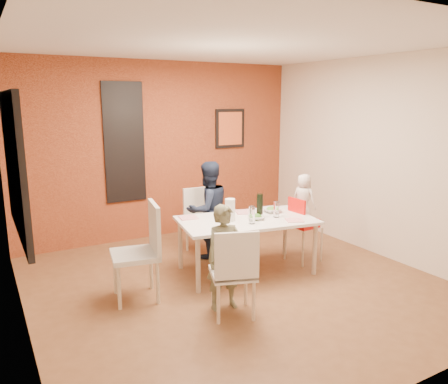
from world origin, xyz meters
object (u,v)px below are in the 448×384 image
chair_far (200,217)px  dining_table (247,224)px  chair_near (234,269)px  high_chair (302,223)px  paper_towel_roll (230,210)px  wine_bottle (260,206)px  chair_left (143,246)px  child_far (208,210)px  toddler (304,199)px  child_near (225,257)px

chair_far → dining_table: bearing=-78.3°
chair_near → high_chair: 1.81m
dining_table → chair_near: bearing=-128.1°
chair_far → paper_towel_roll: size_ratio=3.34×
dining_table → chair_near: chair_near is taller
dining_table → wine_bottle: wine_bottle is taller
chair_left → paper_towel_roll: 1.17m
dining_table → chair_left: bearing=-176.9°
chair_far → high_chair: chair_far is taller
chair_near → chair_far: chair_near is taller
chair_left → wine_bottle: chair_left is taller
dining_table → chair_near: size_ratio=1.92×
high_chair → child_far: (-0.99, 0.78, 0.14)m
dining_table → child_far: 0.74m
child_far → dining_table: bearing=95.9°
chair_near → toddler: toddler is taller
child_near → chair_near: bearing=-92.0°
chair_far → paper_towel_roll: (-0.06, -0.93, 0.31)m
child_far → paper_towel_roll: child_far is taller
dining_table → child_near: bearing=-135.2°
high_chair → child_near: 1.68m
paper_towel_roll → chair_left: bearing=-174.7°
dining_table → high_chair: (0.83, -0.05, -0.10)m
chair_left → high_chair: 2.19m
child_near → wine_bottle: (0.90, 0.69, 0.28)m
high_chair → wine_bottle: size_ratio=2.91×
chair_left → child_far: size_ratio=0.80×
wine_bottle → toddler: bearing=-2.6°
chair_left → child_near: size_ratio=0.96×
chair_far → high_chair: 1.42m
chair_near → chair_left: (-0.61, 0.88, 0.07)m
chair_far → toddler: 1.47m
child_near → chair_far: bearing=76.0°
high_chair → wine_bottle: wine_bottle is taller
chair_far → child_near: (-0.56, -1.68, 0.04)m
chair_near → paper_towel_roll: 1.16m
high_chair → paper_towel_roll: size_ratio=3.21×
child_far → chair_far: bearing=-97.4°
chair_left → wine_bottle: 1.56m
child_far → wine_bottle: (0.34, -0.74, 0.17)m
chair_far → chair_left: bearing=-136.7°
child_far → wine_bottle: child_far is taller
wine_bottle → chair_near: bearing=-134.8°
chair_left → child_near: bearing=55.2°
child_near → toddler: toddler is taller
dining_table → chair_far: (-0.16, 0.96, -0.12)m
high_chair → child_near: (-1.55, -0.66, 0.03)m
high_chair → child_near: bearing=108.1°
wine_bottle → high_chair: bearing=-3.0°
chair_far → toddler: (1.01, -1.01, 0.34)m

